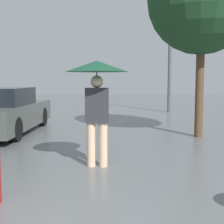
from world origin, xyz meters
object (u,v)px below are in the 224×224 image
at_px(parked_car_farthest, 3,112).
at_px(tree, 202,0).
at_px(pedestrian, 97,82).
at_px(street_lamp, 170,39).

height_order(parked_car_farthest, tree, tree).
height_order(pedestrian, parked_car_farthest, pedestrian).
bearing_deg(pedestrian, street_lamp, 73.88).
relative_size(pedestrian, parked_car_farthest, 0.43).
bearing_deg(parked_car_farthest, pedestrian, -49.19).
xyz_separation_m(parked_car_farthest, tree, (5.26, -0.49, 2.85)).
bearing_deg(parked_car_farthest, tree, -5.37).
xyz_separation_m(pedestrian, tree, (2.39, 2.82, 2.01)).
relative_size(parked_car_farthest, street_lamp, 0.81).
height_order(pedestrian, tree, tree).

